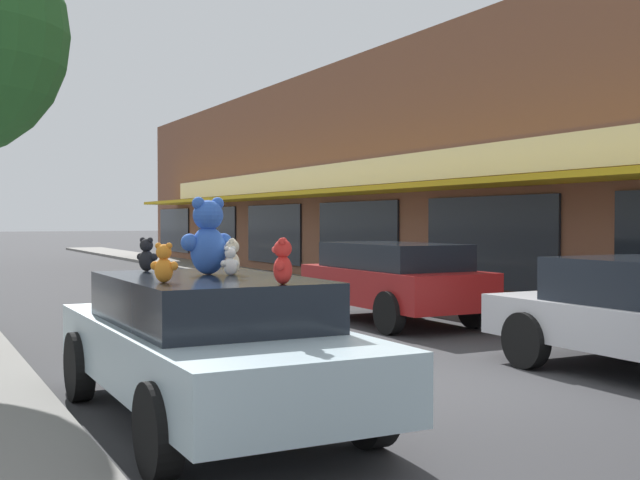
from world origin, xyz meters
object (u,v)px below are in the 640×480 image
at_px(teddy_bear_white, 230,261).
at_px(teddy_bear_orange, 164,263).
at_px(plush_art_car, 208,341).
at_px(teddy_bear_black, 147,255).
at_px(teddy_bear_giant, 208,237).
at_px(parked_car_far_center, 393,278).
at_px(teddy_bear_red, 283,262).
at_px(teddy_bear_cream, 232,257).

bearing_deg(teddy_bear_white, teddy_bear_orange, 17.25).
xyz_separation_m(plush_art_car, teddy_bear_orange, (-0.56, -0.51, 0.77)).
xyz_separation_m(teddy_bear_black, teddy_bear_white, (0.54, -0.99, -0.04)).
xyz_separation_m(teddy_bear_giant, teddy_bear_white, (0.14, -0.23, -0.23)).
bearing_deg(teddy_bear_giant, teddy_bear_black, -72.18).
bearing_deg(parked_car_far_center, teddy_bear_black, -143.52).
xyz_separation_m(plush_art_car, teddy_bear_red, (0.25, -1.14, 0.79)).
xyz_separation_m(plush_art_car, teddy_bear_cream, (0.31, 0.16, 0.77)).
distance_m(teddy_bear_giant, teddy_bear_red, 1.44).
height_order(plush_art_car, teddy_bear_cream, teddy_bear_cream).
relative_size(plush_art_car, teddy_bear_white, 16.74).
distance_m(teddy_bear_black, teddy_bear_white, 1.12).
bearing_deg(teddy_bear_black, teddy_bear_white, 173.60).
xyz_separation_m(teddy_bear_giant, teddy_bear_orange, (-0.67, -0.79, -0.20)).
bearing_deg(teddy_bear_cream, teddy_bear_black, -117.55).
distance_m(plush_art_car, teddy_bear_giant, 1.01).
relative_size(teddy_bear_cream, teddy_bear_red, 0.91).
distance_m(teddy_bear_giant, teddy_bear_white, 0.35).
bearing_deg(teddy_bear_cream, parked_car_far_center, 163.34).
xyz_separation_m(teddy_bear_black, parked_car_far_center, (5.70, 4.22, -0.70)).
height_order(plush_art_car, teddy_bear_orange, teddy_bear_orange).
relative_size(teddy_bear_giant, teddy_bear_orange, 2.22).
bearing_deg(plush_art_car, parked_car_far_center, 43.93).
xyz_separation_m(teddy_bear_cream, teddy_bear_white, (-0.06, -0.10, -0.04)).
distance_m(plush_art_car, teddy_bear_black, 1.33).
distance_m(teddy_bear_giant, teddy_bear_orange, 1.06).
height_order(plush_art_car, teddy_bear_red, teddy_bear_red).
relative_size(teddy_bear_black, teddy_bear_white, 1.26).
distance_m(teddy_bear_cream, parked_car_far_center, 7.25).
bearing_deg(teddy_bear_cream, teddy_bear_white, -1.75).
xyz_separation_m(teddy_bear_giant, teddy_bear_black, (-0.40, 0.76, -0.19)).
distance_m(teddy_bear_giant, teddy_bear_black, 0.88).
xyz_separation_m(teddy_bear_black, teddy_bear_orange, (-0.27, -1.55, -0.01)).
xyz_separation_m(teddy_bear_giant, teddy_bear_cream, (0.20, -0.13, -0.19)).
bearing_deg(teddy_bear_red, teddy_bear_white, -148.40).
distance_m(plush_art_car, teddy_bear_red, 1.41).
xyz_separation_m(plush_art_car, teddy_bear_giant, (0.11, 0.29, 0.97)).
xyz_separation_m(teddy_bear_red, teddy_bear_white, (0.00, 1.20, -0.05)).
bearing_deg(teddy_bear_black, parked_car_far_center, -88.54).
height_order(teddy_bear_orange, teddy_bear_red, teddy_bear_red).
relative_size(teddy_bear_giant, teddy_bear_black, 2.14).
bearing_deg(teddy_bear_red, teddy_bear_cream, -151.02).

